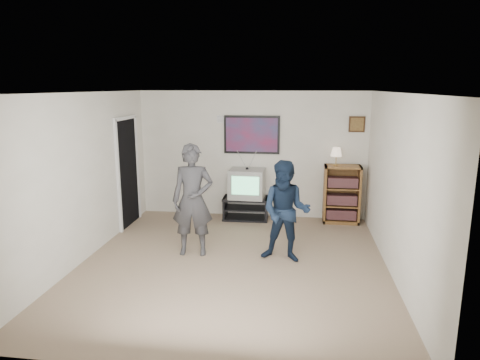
% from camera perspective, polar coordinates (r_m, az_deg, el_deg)
% --- Properties ---
extents(room_shell, '(4.51, 5.00, 2.51)m').
position_cam_1_polar(room_shell, '(6.41, -0.54, 0.39)').
color(room_shell, '#7D624F').
rests_on(room_shell, ground).
extents(media_stand, '(0.90, 0.51, 0.44)m').
position_cam_1_polar(media_stand, '(8.49, 0.76, -3.77)').
color(media_stand, black).
rests_on(media_stand, room_shell).
extents(crt_television, '(0.69, 0.59, 0.57)m').
position_cam_1_polar(crt_television, '(8.36, 0.94, -0.46)').
color(crt_television, '#989994').
rests_on(crt_television, media_stand).
extents(bookshelf, '(0.68, 0.39, 1.12)m').
position_cam_1_polar(bookshelf, '(8.43, 13.39, -1.85)').
color(bookshelf, brown).
rests_on(bookshelf, room_shell).
extents(table_lamp, '(0.21, 0.21, 0.34)m').
position_cam_1_polar(table_lamp, '(8.28, 12.71, 3.09)').
color(table_lamp, beige).
rests_on(table_lamp, bookshelf).
extents(person_tall, '(0.68, 0.49, 1.74)m').
position_cam_1_polar(person_tall, '(6.62, -6.32, -2.67)').
color(person_tall, '#323235').
rests_on(person_tall, room_shell).
extents(person_short, '(0.82, 0.68, 1.53)m').
position_cam_1_polar(person_short, '(6.39, 6.12, -4.21)').
color(person_short, '#111D30').
rests_on(person_short, room_shell).
extents(controller_left, '(0.05, 0.12, 0.03)m').
position_cam_1_polar(controller_left, '(6.78, -5.40, 0.20)').
color(controller_left, white).
rests_on(controller_left, person_tall).
extents(controller_right, '(0.04, 0.13, 0.04)m').
position_cam_1_polar(controller_right, '(6.53, 6.25, -1.39)').
color(controller_right, white).
rests_on(controller_right, person_short).
extents(poster, '(1.10, 0.03, 0.75)m').
position_cam_1_polar(poster, '(8.43, 1.57, 6.04)').
color(poster, black).
rests_on(poster, room_shell).
extents(air_vent, '(0.28, 0.02, 0.14)m').
position_cam_1_polar(air_vent, '(8.49, -2.14, 8.11)').
color(air_vent, white).
rests_on(air_vent, room_shell).
extents(small_picture, '(0.30, 0.03, 0.30)m').
position_cam_1_polar(small_picture, '(8.44, 15.32, 7.18)').
color(small_picture, black).
rests_on(small_picture, room_shell).
extents(doorway, '(0.03, 0.85, 2.00)m').
position_cam_1_polar(doorway, '(8.25, -14.77, 0.92)').
color(doorway, black).
rests_on(doorway, room_shell).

